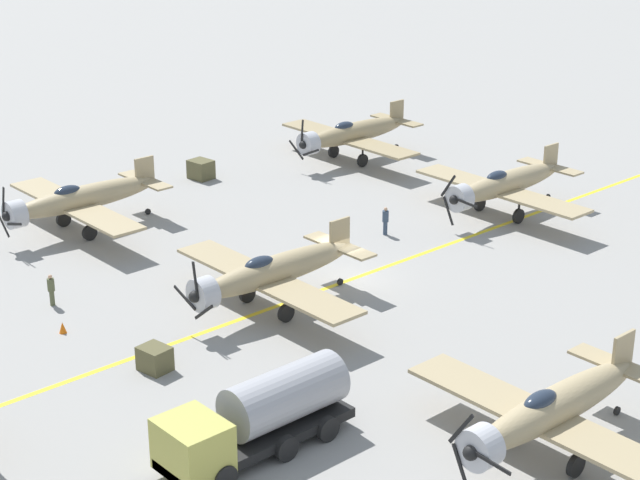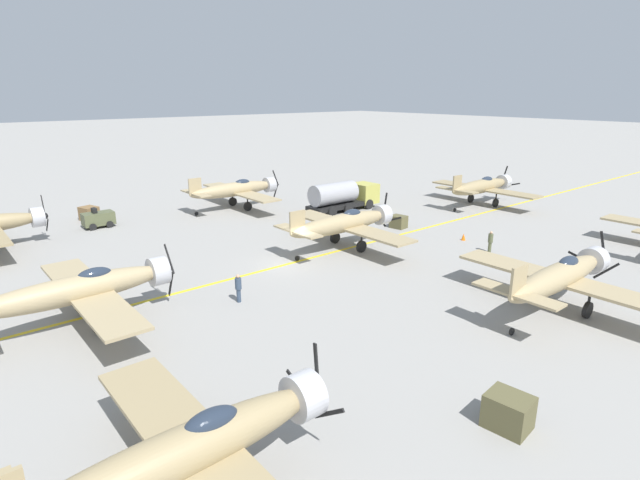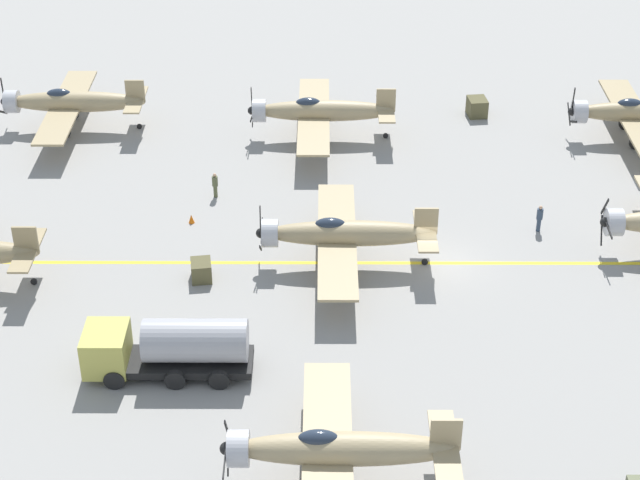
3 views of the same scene
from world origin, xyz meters
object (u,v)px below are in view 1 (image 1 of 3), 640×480
object	(u,v)px
airplane_near_center	(504,184)
airplane_near_right	(352,134)
airplane_mid_left	(551,409)
airplane_mid_right	(80,199)
ground_crew_walking	(51,289)
fuel_tanker	(257,417)
ground_crew_inspecting	(385,220)
airplane_mid_center	(271,272)
supply_crate_by_tanker	(155,359)
supply_crate_outboard	(201,169)
traffic_cone	(63,328)

from	to	relation	value
airplane_near_center	airplane_near_right	xyz separation A→B (m)	(14.50, -1.01, -0.00)
airplane_mid_left	airplane_mid_right	bearing A→B (deg)	15.40
airplane_near_right	ground_crew_walking	distance (m)	29.15
fuel_tanker	ground_crew_inspecting	distance (m)	24.03
airplane_mid_right	ground_crew_walking	world-z (taller)	airplane_mid_right
airplane_mid_left	airplane_mid_center	bearing A→B (deg)	12.02
airplane_mid_right	supply_crate_by_tanker	world-z (taller)	airplane_mid_right
airplane_mid_right	supply_crate_outboard	world-z (taller)	airplane_mid_right
traffic_cone	supply_crate_outboard	bearing A→B (deg)	-51.35
airplane_near_right	supply_crate_outboard	world-z (taller)	airplane_near_right
airplane_mid_left	ground_crew_inspecting	xyz separation A→B (m)	(20.74, -12.10, -1.09)
airplane_mid_right	supply_crate_by_tanker	size ratio (longest dim) A/B	9.12
airplane_mid_left	airplane_near_right	distance (m)	38.82
fuel_tanker	supply_crate_by_tanker	distance (m)	8.19
airplane_mid_center	supply_crate_by_tanker	size ratio (longest dim) A/B	9.12
airplane_mid_right	airplane_mid_left	distance (m)	32.91
airplane_mid_right	supply_crate_outboard	distance (m)	11.90
airplane_mid_left	fuel_tanker	world-z (taller)	airplane_mid_left
fuel_tanker	traffic_cone	size ratio (longest dim) A/B	14.55
airplane_mid_center	supply_crate_by_tanker	distance (m)	8.03
fuel_tanker	ground_crew_walking	distance (m)	17.22
ground_crew_walking	supply_crate_by_tanker	size ratio (longest dim) A/B	1.25
airplane_mid_right	supply_crate_outboard	size ratio (longest dim) A/B	7.85
airplane_near_center	ground_crew_walking	distance (m)	27.74
traffic_cone	airplane_near_right	bearing A→B (deg)	-68.94
airplane_mid_right	ground_crew_walking	distance (m)	10.44
supply_crate_outboard	airplane_near_center	bearing A→B (deg)	-152.91
airplane_near_center	airplane_mid_center	distance (m)	19.22
airplane_mid_right	airplane_near_center	distance (m)	25.24
airplane_mid_right	supply_crate_outboard	bearing A→B (deg)	-77.59
ground_crew_walking	supply_crate_outboard	distance (m)	21.25
supply_crate_by_tanker	traffic_cone	xyz separation A→B (m)	(5.97, 1.19, -0.27)
traffic_cone	airplane_mid_right	bearing A→B (deg)	-33.69
ground_crew_inspecting	supply_crate_by_tanker	bearing A→B (deg)	104.88
ground_crew_inspecting	supply_crate_by_tanker	distance (m)	19.96
airplane_mid_left	supply_crate_outboard	distance (m)	38.07
supply_crate_outboard	airplane_mid_center	bearing A→B (deg)	153.30
airplane_mid_left	supply_crate_outboard	xyz separation A→B (m)	(36.59, -10.40, -1.37)
fuel_tanker	ground_crew_walking	size ratio (longest dim) A/B	4.87
airplane_near_right	ground_crew_inspecting	bearing A→B (deg)	137.23
airplane_near_center	traffic_cone	world-z (taller)	airplane_near_center
supply_crate_by_tanker	traffic_cone	world-z (taller)	supply_crate_by_tanker
airplane_near_right	traffic_cone	world-z (taller)	airplane_near_right
airplane_mid_center	traffic_cone	xyz separation A→B (m)	(4.52, 8.95, -1.74)
ground_crew_walking	airplane_mid_left	bearing A→B (deg)	-163.73
ground_crew_inspecting	supply_crate_by_tanker	size ratio (longest dim) A/B	1.28
fuel_tanker	ground_crew_inspecting	world-z (taller)	fuel_tanker
supply_crate_by_tanker	airplane_near_right	bearing A→B (deg)	-58.41
airplane_mid_right	airplane_mid_center	distance (m)	15.90
traffic_cone	airplane_near_center	bearing A→B (deg)	-96.65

